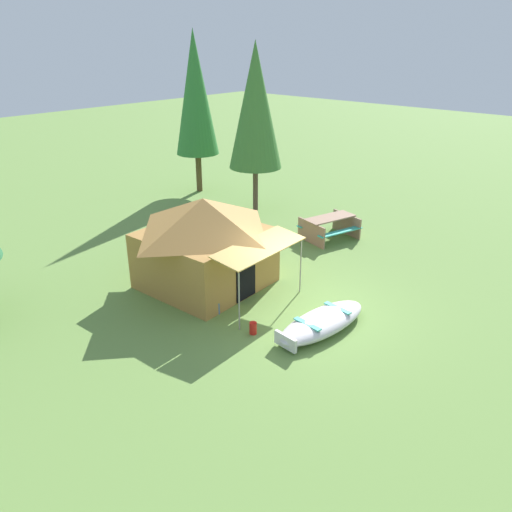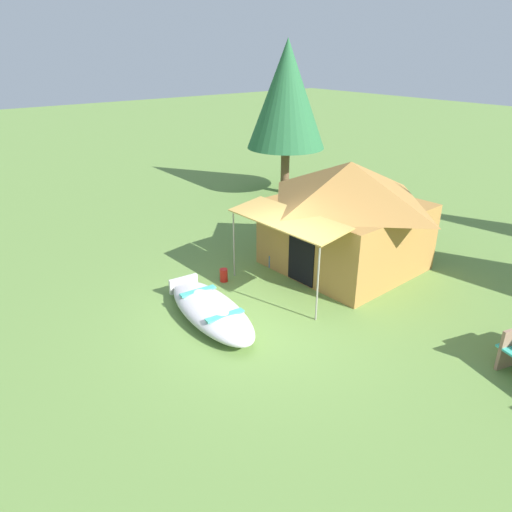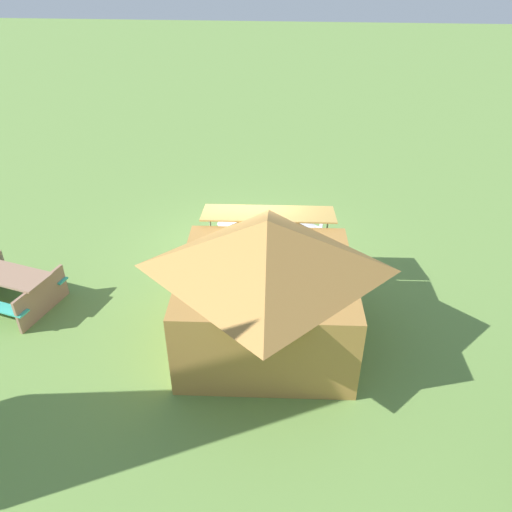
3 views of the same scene
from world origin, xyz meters
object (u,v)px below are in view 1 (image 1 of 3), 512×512
canvas_cabin_tent (205,241)px  pine_tree_far_center (195,94)px  beached_rowboat (322,322)px  fuel_can (253,328)px  picnic_table (329,225)px  pine_tree_back_left (255,106)px  cooler_box (208,309)px

canvas_cabin_tent → pine_tree_far_center: 10.03m
beached_rowboat → fuel_can: bearing=137.2°
beached_rowboat → picnic_table: 6.16m
fuel_can → pine_tree_back_left: pine_tree_back_left is taller
picnic_table → pine_tree_far_center: (0.99, 7.81, 3.80)m
picnic_table → canvas_cabin_tent: bearing=173.7°
fuel_can → pine_tree_back_left: bearing=41.5°
beached_rowboat → cooler_box: 2.94m
beached_rowboat → fuel_can: (-1.23, 1.14, -0.07)m
beached_rowboat → pine_tree_back_left: 10.17m
canvas_cabin_tent → pine_tree_back_left: pine_tree_back_left is taller
picnic_table → cooler_box: size_ratio=4.06×
beached_rowboat → picnic_table: picnic_table is taller
picnic_table → fuel_can: (-6.41, -2.19, -0.33)m
picnic_table → pine_tree_far_center: pine_tree_far_center is taller
picnic_table → pine_tree_back_left: 5.47m
beached_rowboat → fuel_can: 1.68m
cooler_box → beached_rowboat: bearing=-63.4°
beached_rowboat → cooler_box: size_ratio=5.48×
picnic_table → pine_tree_far_center: 8.74m
beached_rowboat → fuel_can: size_ratio=9.47×
pine_tree_far_center → pine_tree_back_left: bearing=-95.3°
beached_rowboat → pine_tree_far_center: (6.17, 11.14, 4.06)m
canvas_cabin_tent → pine_tree_far_center: pine_tree_far_center is taller
picnic_table → fuel_can: size_ratio=7.01×
fuel_can → pine_tree_far_center: bearing=53.5°
beached_rowboat → picnic_table: bearing=32.7°
fuel_can → pine_tree_back_left: 10.21m
canvas_cabin_tent → fuel_can: canvas_cabin_tent is taller
canvas_cabin_tent → cooler_box: canvas_cabin_tent is taller
canvas_cabin_tent → cooler_box: bearing=-132.0°
canvas_cabin_tent → picnic_table: bearing=-6.3°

